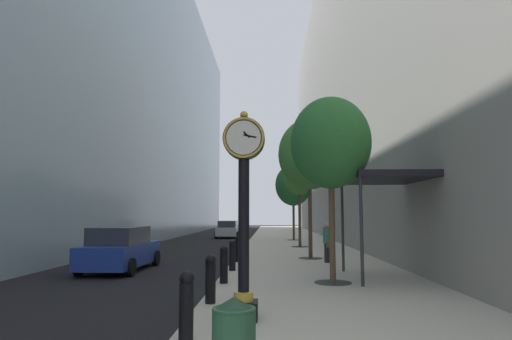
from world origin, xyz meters
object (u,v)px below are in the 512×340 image
bollard_third (224,263)px  pedestrian_walking (327,241)px  bollard_fourth (232,254)px  street_tree_mid_near (309,155)px  street_tree_mid_far (299,176)px  street_clock (244,203)px  car_blue_mid (121,249)px  bollard_sixth (242,244)px  car_silver_near (228,229)px  bollard_nearest (186,303)px  street_tree_near (331,143)px  bollard_fifth (238,248)px  street_tree_far (293,185)px  bollard_second (211,278)px

bollard_third → pedestrian_walking: 6.70m
bollard_fourth → street_tree_mid_near: bearing=53.5°
bollard_fourth → street_tree_mid_far: street_tree_mid_far is taller
street_clock → car_blue_mid: bearing=123.0°
bollard_sixth → car_silver_near: (-2.52, 18.30, 0.05)m
pedestrian_walking → bollard_sixth: bearing=141.4°
bollard_nearest → street_tree_near: 7.62m
bollard_nearest → bollard_sixth: 14.25m
street_clock → car_blue_mid: street_clock is taller
bollard_fifth → street_tree_mid_far: size_ratio=0.19×
street_clock → bollard_sixth: bearing=93.8°
bollard_fourth → street_clock: bearing=-83.3°
bollard_sixth → street_tree_near: size_ratio=0.20×
bollard_fifth → street_tree_far: 16.37m
bollard_second → street_tree_far: (3.23, 24.15, 3.76)m
street_tree_near → street_tree_mid_near: street_tree_mid_near is taller
bollard_second → street_clock: bearing=-60.4°
street_tree_mid_far → street_tree_far: street_tree_far is taller
street_tree_far → street_tree_mid_far: bearing=-90.0°
bollard_second → bollard_sixth: 11.40m
bollard_fourth → bollard_fifth: (0.00, 2.85, 0.00)m
bollard_nearest → car_blue_mid: bearing=115.0°
street_tree_near → street_tree_mid_far: 14.09m
street_tree_mid_far → bollard_fourth: bearing=-105.8°
bollard_fifth → car_silver_near: 21.30m
bollard_sixth → car_blue_mid: (-4.42, -4.78, 0.10)m
street_tree_mid_far → street_tree_near: bearing=-90.0°
bollard_second → bollard_fourth: size_ratio=1.00×
bollard_second → bollard_fourth: (0.00, 5.70, 0.00)m
street_tree_far → car_blue_mid: 19.48m
bollard_nearest → car_silver_near: car_silver_near is taller
bollard_second → car_silver_near: bearing=94.8°
street_tree_mid_far → street_tree_far: (0.00, 7.04, -0.09)m
street_tree_near → bollard_nearest: bearing=-118.8°
street_tree_far → bollard_third: bearing=-98.6°
street_tree_mid_near → bollard_third: bearing=-114.1°
bollard_fourth → street_tree_near: (3.23, -2.67, 3.61)m
bollard_sixth → bollard_fourth: bearing=-90.0°
bollard_second → bollard_sixth: bearing=90.0°
bollard_nearest → bollard_second: 2.85m
bollard_sixth → street_tree_mid_near: 5.51m
bollard_second → street_tree_near: size_ratio=0.20×
pedestrian_walking → car_silver_near: 22.24m
bollard_fifth → bollard_third: bearing=-90.0°
street_clock → bollard_nearest: size_ratio=3.73×
bollard_second → bollard_fifth: (0.00, 8.55, 0.00)m
street_tree_mid_near → street_tree_mid_far: (-0.00, 7.04, -0.41)m
pedestrian_walking → car_silver_near: bearing=106.4°
bollard_second → bollard_fifth: 8.55m
bollard_nearest → bollard_fifth: (0.00, 11.40, 0.00)m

